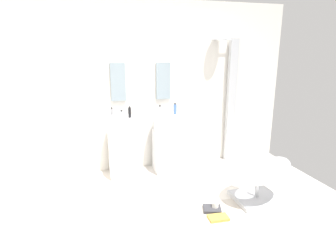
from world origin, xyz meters
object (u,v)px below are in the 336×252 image
at_px(soap_bottle_black, 130,112).
at_px(soap_bottle_grey, 112,113).
at_px(shower_column, 230,99).
at_px(magazine_charcoal, 212,209).
at_px(soap_bottle_blue, 175,109).
at_px(coffee_mug, 215,206).
at_px(soap_bottle_white, 160,110).
at_px(pedestal_sink_left, 122,146).
at_px(pedestal_sink_right, 167,142).
at_px(lounge_chair, 258,175).
at_px(magazine_ochre, 218,218).
at_px(soap_bottle_clear, 122,115).

relative_size(soap_bottle_black, soap_bottle_grey, 1.10).
relative_size(shower_column, soap_bottle_black, 12.56).
relative_size(magazine_charcoal, soap_bottle_blue, 1.20).
distance_m(magazine_charcoal, coffee_mug, 0.05).
bearing_deg(soap_bottle_white, soap_bottle_grey, -177.89).
height_order(pedestal_sink_left, soap_bottle_blue, soap_bottle_blue).
relative_size(pedestal_sink_right, soap_bottle_blue, 5.85).
xyz_separation_m(magazine_charcoal, soap_bottle_blue, (-0.09, 1.27, 0.97)).
bearing_deg(pedestal_sink_left, lounge_chair, -38.39).
height_order(pedestal_sink_right, shower_column, shower_column).
relative_size(soap_bottle_black, soap_bottle_white, 1.16).
relative_size(magazine_charcoal, soap_bottle_grey, 1.41).
relative_size(pedestal_sink_left, soap_bottle_grey, 6.88).
bearing_deg(shower_column, soap_bottle_white, -172.64).
bearing_deg(soap_bottle_white, soap_bottle_black, -169.17).
height_order(pedestal_sink_right, soap_bottle_blue, soap_bottle_blue).
height_order(magazine_ochre, soap_bottle_grey, soap_bottle_grey).
height_order(magazine_charcoal, soap_bottle_clear, soap_bottle_clear).
distance_m(pedestal_sink_right, magazine_charcoal, 1.40).
bearing_deg(magazine_ochre, shower_column, 63.53).
height_order(soap_bottle_white, soap_bottle_grey, soap_bottle_grey).
relative_size(pedestal_sink_right, soap_bottle_white, 7.24).
distance_m(magazine_charcoal, soap_bottle_grey, 1.92).
xyz_separation_m(magazine_ochre, coffee_mug, (0.05, 0.19, 0.03)).
relative_size(soap_bottle_black, soap_bottle_clear, 1.24).
xyz_separation_m(shower_column, lounge_chair, (-0.30, -1.41, -0.73)).
relative_size(lounge_chair, coffee_mug, 11.02).
distance_m(soap_bottle_blue, soap_bottle_white, 0.23).
xyz_separation_m(magazine_charcoal, soap_bottle_grey, (-1.03, 1.30, 0.96)).
distance_m(magazine_charcoal, soap_bottle_white, 1.67).
distance_m(pedestal_sink_left, soap_bottle_clear, 0.53).
bearing_deg(soap_bottle_clear, lounge_chair, -34.69).
bearing_deg(soap_bottle_blue, lounge_chair, -58.26).
relative_size(magazine_ochre, soap_bottle_black, 1.39).
xyz_separation_m(shower_column, coffee_mug, (-0.90, -1.48, -1.02)).
xyz_separation_m(magazine_ochre, soap_bottle_clear, (-0.90, 1.34, 0.96)).
distance_m(coffee_mug, soap_bottle_white, 1.65).
distance_m(soap_bottle_white, soap_bottle_grey, 0.72).
bearing_deg(magazine_ochre, soap_bottle_blue, 96.41).
bearing_deg(pedestal_sink_left, soap_bottle_blue, -2.80).
height_order(pedestal_sink_left, soap_bottle_black, soap_bottle_black).
bearing_deg(lounge_chair, magazine_ochre, -157.62).
relative_size(pedestal_sink_right, soap_bottle_black, 6.26).
bearing_deg(magazine_charcoal, soap_bottle_grey, 146.94).
distance_m(magazine_ochre, soap_bottle_blue, 1.75).
distance_m(lounge_chair, soap_bottle_white, 1.69).
bearing_deg(coffee_mug, magazine_charcoal, -170.09).
xyz_separation_m(lounge_chair, soap_bottle_blue, (-0.73, 1.19, 0.65)).
xyz_separation_m(magazine_charcoal, coffee_mug, (0.04, 0.01, 0.03)).
distance_m(pedestal_sink_left, magazine_charcoal, 1.65).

